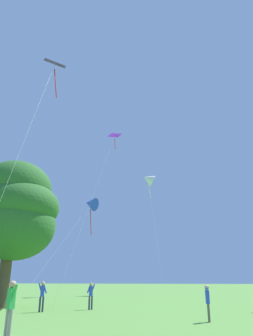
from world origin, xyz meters
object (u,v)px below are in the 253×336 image
(kite_purple_streamer, at_px, (113,141))
(person_in_red_shirt, at_px, (208,300))
(kite_blue_delta, at_px, (91,204))
(tree_right_cluster, at_px, (17,209))
(person_child_small, at_px, (42,293))
(person_with_spool, at_px, (11,303))
(kite_black_large, at_px, (54,72))
(kite_white_distant, at_px, (148,179))
(person_in_blue_jacket, at_px, (91,293))

(kite_purple_streamer, xyz_separation_m, person_in_red_shirt, (9.17, -13.97, -15.06))
(kite_blue_delta, height_order, kite_purple_streamer, kite_purple_streamer)
(tree_right_cluster, bearing_deg, person_child_small, -26.35)
(person_with_spool, bearing_deg, kite_black_large, 115.81)
(person_child_small, bearing_deg, kite_white_distant, 87.74)
(person_with_spool, relative_size, person_in_red_shirt, 1.13)
(person_with_spool, bearing_deg, tree_right_cluster, 125.41)
(kite_purple_streamer, bearing_deg, person_in_red_shirt, -56.72)
(person_in_red_shirt, bearing_deg, person_child_small, 166.70)
(kite_white_distant, xyz_separation_m, person_in_red_shirt, (8.54, -30.01, -15.67))
(kite_blue_delta, distance_m, person_in_blue_jacket, 22.06)
(person_with_spool, xyz_separation_m, person_in_red_shirt, (6.09, 6.04, -0.12))
(kite_black_large, relative_size, person_child_small, 10.39)
(kite_purple_streamer, distance_m, tree_right_cluster, 14.17)
(person_with_spool, bearing_deg, person_in_blue_jacket, 97.28)
(kite_blue_delta, bearing_deg, kite_purple_streamer, -56.02)
(kite_blue_delta, xyz_separation_m, kite_purple_streamer, (5.79, -8.59, 4.62))
(kite_blue_delta, distance_m, tree_right_cluster, 19.12)
(person_in_blue_jacket, bearing_deg, kite_purple_streamer, 100.38)
(kite_blue_delta, height_order, person_with_spool, kite_blue_delta)
(kite_blue_delta, distance_m, person_child_small, 23.38)
(kite_purple_streamer, height_order, kite_black_large, kite_black_large)
(kite_blue_delta, xyz_separation_m, person_in_blue_jacket, (7.50, -17.96, -10.39))
(kite_blue_delta, xyz_separation_m, person_child_small, (5.33, -20.28, -10.35))
(kite_white_distant, xyz_separation_m, kite_black_large, (-1.12, -28.68, -0.54))
(kite_white_distant, bearing_deg, tree_right_cluster, -100.42)
(kite_blue_delta, bearing_deg, kite_white_distant, 49.23)
(kite_purple_streamer, xyz_separation_m, kite_white_distant, (0.63, 16.04, 0.61))
(kite_black_large, bearing_deg, kite_purple_streamer, 87.77)
(kite_black_large, bearing_deg, person_in_red_shirt, -7.86)
(kite_white_distant, xyz_separation_m, person_with_spool, (2.44, -36.05, -15.55))
(kite_white_distant, distance_m, person_in_red_shirt, 34.91)
(person_child_small, relative_size, person_in_red_shirt, 1.10)
(kite_black_large, height_order, person_in_blue_jacket, kite_black_large)
(person_in_blue_jacket, xyz_separation_m, person_in_red_shirt, (7.46, -4.61, -0.05))
(person_in_red_shirt, xyz_separation_m, tree_right_cluster, (-13.30, 4.09, 5.77))
(person_with_spool, bearing_deg, person_child_small, 113.04)
(kite_purple_streamer, distance_m, person_in_red_shirt, 22.49)
(kite_white_distant, height_order, person_with_spool, kite_white_distant)
(kite_black_large, height_order, person_in_red_shirt, kite_black_large)
(kite_white_distant, height_order, kite_black_large, kite_white_distant)
(kite_white_distant, height_order, tree_right_cluster, kite_white_distant)
(person_child_small, distance_m, person_in_red_shirt, 9.90)
(kite_white_distant, xyz_separation_m, person_in_blue_jacket, (1.08, -25.40, -15.62))
(person_in_blue_jacket, relative_size, person_in_red_shirt, 1.05)
(kite_blue_delta, height_order, kite_white_distant, kite_white_distant)
(kite_white_distant, distance_m, kite_black_large, 28.70)
(kite_blue_delta, relative_size, kite_white_distant, 0.73)
(person_in_red_shirt, bearing_deg, kite_black_large, 172.14)
(kite_blue_delta, bearing_deg, person_in_blue_jacket, -67.32)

